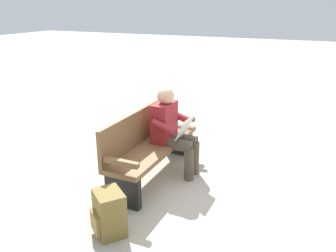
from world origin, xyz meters
The scene contains 4 objects.
ground_plane centered at (0.00, 0.00, 0.00)m, with size 40.00×40.00×0.00m, color #B7AD99.
bench_near centered at (0.00, -0.07, 0.46)m, with size 1.80×0.49×0.90m.
person_seated centered at (-0.20, 0.16, 0.63)m, with size 0.57×0.57×1.18m.
backpack centered at (1.29, 0.14, 0.23)m, with size 0.40×0.41×0.46m.
Camera 1 is at (3.74, 1.89, 2.19)m, focal length 37.26 mm.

